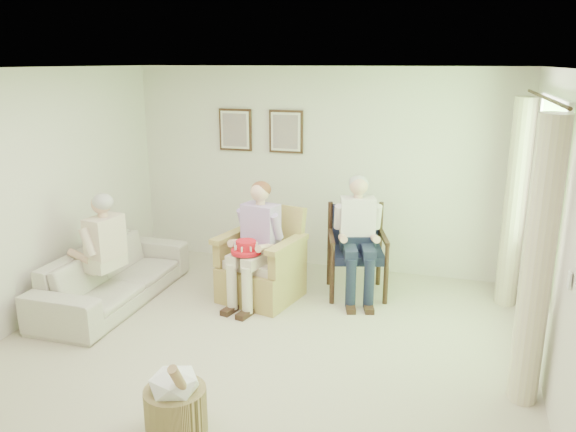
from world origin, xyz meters
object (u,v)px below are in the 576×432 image
Objects in this scene: wicker_armchair at (262,270)px; sofa at (114,275)px; person_wicker at (257,236)px; hatbox at (176,401)px; red_hat at (246,248)px; person_dark at (357,229)px; person_sofa at (100,246)px; wood_armchair at (358,247)px.

sofa is at bearing -146.51° from wicker_armchair.
hatbox is (0.21, -2.37, -0.53)m from person_wicker.
person_wicker is at bearing -74.48° from sofa.
wicker_armchair is 0.50m from red_hat.
hatbox is (1.79, -1.93, -0.05)m from sofa.
person_dark reaches higher than sofa.
person_wicker is (1.58, 0.44, 0.49)m from sofa.
sofa is at bearing -170.71° from person_sofa.
person_wicker reaches higher than sofa.
sofa is (-2.60, -1.09, -0.25)m from wood_armchair.
wicker_armchair is 0.78× the size of person_wicker.
sofa is at bearing -173.27° from wood_armchair.
red_hat is (-1.09, -0.68, -0.12)m from person_dark.
person_sofa is 3.89× the size of red_hat.
person_sofa is at bearing -169.70° from wood_armchair.
person_sofa reaches higher than red_hat.
person_dark is at bearing -105.89° from wood_armchair.
hatbox reaches higher than sofa.
person_wicker is at bearing -163.64° from wood_armchair.
wicker_armchair reaches higher than sofa.
sofa is at bearing -171.00° from red_hat.
wicker_armchair is 1.56× the size of hatbox.
wicker_armchair reaches higher than hatbox.
wood_armchair is (1.03, 0.51, 0.22)m from wicker_armchair.
sofa is 1.66× the size of person_sofa.
wood_armchair is at bearing 45.65° from person_wicker.
person_wicker is 4.15× the size of red_hat.
person_dark reaches higher than red_hat.
person_wicker is 2.01× the size of hatbox.
person_sofa is (-1.58, -0.63, -0.07)m from person_wicker.
person_dark is at bearing 73.99° from hatbox.
hatbox is at bearing -137.27° from sofa.
red_hat is at bearing -163.94° from person_dark.
red_hat is at bearing -86.73° from wicker_armchair.
person_sofa is (-2.60, -1.11, -0.09)m from person_dark.
sofa is 1.71m from person_wicker.
wicker_armchair is 1.17m from wood_armchair.
wood_armchair reaches higher than red_hat.
wood_armchair is 0.73× the size of person_dark.
hatbox is (-0.82, -2.85, -0.56)m from person_dark.
red_hat is (1.52, 0.24, 0.40)m from sofa.
person_sofa is (-0.00, -0.20, 0.42)m from sofa.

